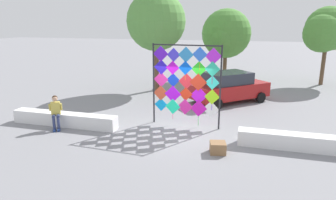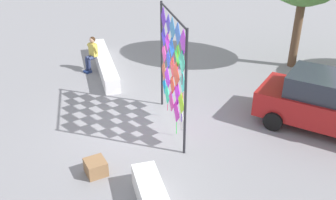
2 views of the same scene
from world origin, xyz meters
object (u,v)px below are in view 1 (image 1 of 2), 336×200
seated_vendor (56,110)px  tree_far_right (327,31)px  kite_display_rack (186,81)px  parked_car (229,87)px  tree_palm_like (224,33)px  tree_broadleaf (155,20)px  cardboard_box_large (218,148)px

seated_vendor → tree_far_right: 17.88m
kite_display_rack → parked_car: bearing=72.3°
parked_car → tree_palm_like: (-0.96, 6.58, 2.62)m
parked_car → tree_broadleaf: tree_broadleaf is taller
seated_vendor → tree_palm_like: (5.48, 12.88, 2.65)m
tree_far_right → tree_palm_like: (-6.81, 0.20, -0.20)m
seated_vendor → parked_car: size_ratio=0.32×
kite_display_rack → tree_far_right: size_ratio=0.65×
seated_vendor → tree_palm_like: 14.24m
tree_broadleaf → tree_palm_like: bearing=52.3°
seated_vendor → tree_palm_like: size_ratio=0.27×
kite_display_rack → seated_vendor: 5.47m
cardboard_box_large → tree_far_right: size_ratio=0.10×
tree_far_right → parked_car: bearing=-132.5°
parked_car → tree_palm_like: bearing=98.3°
cardboard_box_large → tree_far_right: tree_far_right is taller
kite_display_rack → tree_palm_like: (0.46, 11.02, 1.52)m
kite_display_rack → cardboard_box_large: kite_display_rack is taller
kite_display_rack → cardboard_box_large: size_ratio=6.62×
kite_display_rack → parked_car: kite_display_rack is taller
tree_broadleaf → kite_display_rack: bearing=-61.9°
tree_far_right → tree_palm_like: tree_far_right is taller
parked_car → tree_palm_like: tree_palm_like is taller
parked_car → tree_broadleaf: bearing=160.0°
cardboard_box_large → tree_broadleaf: bearing=119.9°
tree_palm_like → parked_car: bearing=-81.7°
kite_display_rack → tree_broadleaf: size_ratio=0.56×
seated_vendor → cardboard_box_large: (6.67, -0.60, -0.62)m
tree_far_right → tree_broadleaf: bearing=-156.2°
tree_far_right → tree_broadleaf: tree_broadleaf is taller
tree_far_right → kite_display_rack: bearing=-123.9°
tree_palm_like → kite_display_rack: bearing=-92.4°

